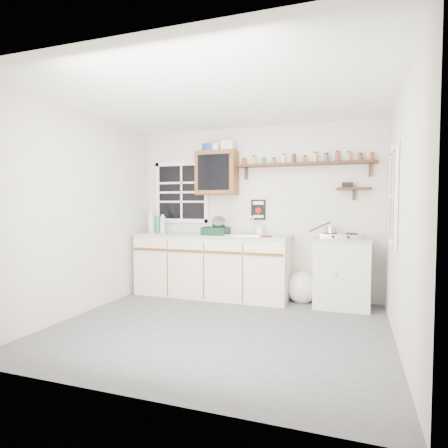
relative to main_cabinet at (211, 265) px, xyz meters
The scene contains 18 objects.
room 1.63m from the main_cabinet, 65.77° to the right, with size 3.64×3.24×2.54m.
main_cabinet is the anchor object (origin of this frame).
right_cabinet 1.84m from the main_cabinet, ahead, with size 0.73×0.57×0.91m.
sink 0.71m from the main_cabinet, ahead, with size 0.52×0.44×0.29m.
upper_cabinet 1.37m from the main_cabinet, 76.32° to the left, with size 0.60×0.32×0.65m.
upper_cabinet_clutter 1.75m from the main_cabinet, 78.39° to the left, with size 0.49×0.24×0.14m.
spice_shelf 1.98m from the main_cabinet, ahead, with size 1.91×0.18×0.35m.
secondary_shelf 2.25m from the main_cabinet, ahead, with size 0.45×0.16×0.24m.
warning_sign 1.08m from the main_cabinet, 24.36° to the left, with size 0.22×0.02×0.30m.
window_back 1.28m from the main_cabinet, 155.10° to the left, with size 0.93×0.03×0.98m.
window_right 2.68m from the main_cabinet, 17.55° to the right, with size 0.03×0.78×1.08m.
water_bottles 1.09m from the main_cabinet, behind, with size 0.27×0.16×0.32m.
dish_rack 0.56m from the main_cabinet, 36.65° to the right, with size 0.37×0.29×0.27m.
soap_bottle 0.89m from the main_cabinet, 12.07° to the left, with size 0.08×0.08×0.18m, color silver.
rag 1.00m from the main_cabinet, 13.02° to the right, with size 0.13×0.11×0.02m, color maroon.
hotplate 1.88m from the main_cabinet, ahead, with size 0.52×0.28×0.08m.
saucepan 1.77m from the main_cabinet, ahead, with size 0.36×0.19×0.16m.
trash_bag 1.34m from the main_cabinet, ahead, with size 0.42×0.38×0.48m.
Camera 1 is at (1.39, -3.81, 1.36)m, focal length 30.00 mm.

